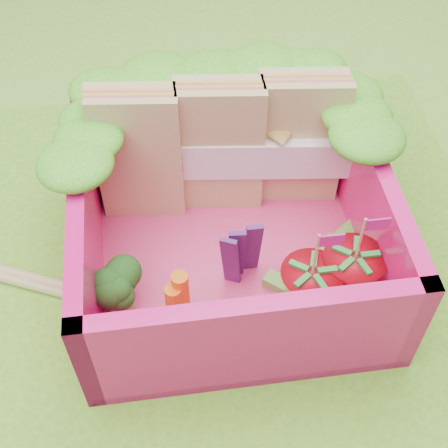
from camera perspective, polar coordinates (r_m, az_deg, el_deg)
name	(u,v)px	position (r m, az deg, el deg)	size (l,w,h in m)	color
ground	(220,273)	(2.90, -0.39, -4.49)	(14.00, 14.00, 0.00)	#74B934
placemat	(220,271)	(2.89, -0.39, -4.32)	(2.60, 2.60, 0.03)	#6DAD27
bento_floor	(230,255)	(2.89, 0.55, -2.81)	(1.30, 1.30, 0.05)	#E13974
bento_box	(230,220)	(2.70, 0.59, 0.40)	(1.30, 1.30, 0.55)	#ED1475
lettuce_ruffle	(216,91)	(2.81, -0.74, 12.10)	(1.43, 0.76, 0.11)	#33991B
sandwich_stack	(221,147)	(2.86, -0.29, 7.05)	(1.24, 0.31, 0.68)	tan
broccoli	(117,287)	(2.58, -9.80, -5.71)	(0.32, 0.32, 0.25)	#6CAB53
carrot_sticks	(178,300)	(2.57, -4.21, -6.99)	(0.10, 0.09, 0.29)	orange
purple_wedges	(240,254)	(2.63, 1.45, -2.77)	(0.17, 0.09, 0.38)	#481C62
strawberry_left	(309,290)	(2.61, 7.80, -6.01)	(0.26, 0.26, 0.50)	red
strawberry_right	(351,275)	(2.68, 11.52, -4.63)	(0.26, 0.26, 0.50)	red
snap_peas	(321,284)	(2.77, 8.83, -5.47)	(0.60, 0.63, 0.05)	#54AA35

